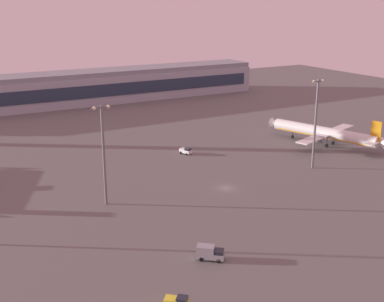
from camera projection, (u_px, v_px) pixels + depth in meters
The scene contains 8 objects.
ground_plane at pixel (226, 188), 142.27m from camera, with size 416.00×416.00×0.00m, color #605E5B.
terminal_building at pixel (76, 88), 254.47m from camera, with size 199.14×22.40×16.40m.
airplane_far_stand at pixel (325, 133), 183.32m from camera, with size 35.29×44.86×11.84m.
catering_truck at pixel (210, 253), 102.57m from camera, with size 5.85×5.42×3.05m.
cargo_loader at pixel (186, 151), 173.21m from camera, with size 3.42×4.58×2.25m.
maintenance_van at pixel (177, 302), 86.52m from camera, with size 4.39×4.22×2.25m.
apron_light_west at pixel (316, 119), 154.69m from camera, with size 4.80×0.90×28.16m.
apron_light_east at pixel (103, 149), 126.79m from camera, with size 4.80×0.90×26.28m.
Camera 1 is at (-73.52, -111.49, 51.06)m, focal length 47.02 mm.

